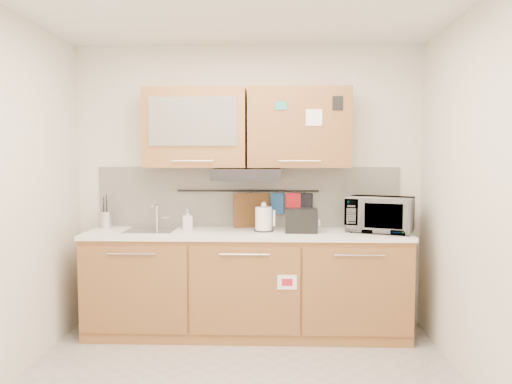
{
  "coord_description": "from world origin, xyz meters",
  "views": [
    {
      "loc": [
        0.23,
        -3.15,
        1.59
      ],
      "look_at": [
        0.09,
        1.05,
        1.28
      ],
      "focal_mm": 35.0,
      "sensor_mm": 36.0,
      "label": 1
    }
  ],
  "objects": [
    {
      "name": "backsplash",
      "position": [
        0.0,
        1.49,
        1.2
      ],
      "size": [
        2.8,
        0.02,
        0.56
      ],
      "primitive_type": "cube",
      "color": "silver",
      "rests_on": "countertop"
    },
    {
      "name": "countertop",
      "position": [
        0.0,
        1.19,
        0.9
      ],
      "size": [
        2.82,
        0.62,
        0.04
      ],
      "primitive_type": "cube",
      "color": "white",
      "rests_on": "base_cabinet"
    },
    {
      "name": "upper_cabinets",
      "position": [
        -0.0,
        1.32,
        1.83
      ],
      "size": [
        1.82,
        0.37,
        0.7
      ],
      "color": "#A76C3B",
      "rests_on": "wall_back"
    },
    {
      "name": "wall_back",
      "position": [
        0.0,
        1.5,
        1.3
      ],
      "size": [
        3.2,
        0.0,
        3.2
      ],
      "primitive_type": "plane",
      "rotation": [
        1.57,
        0.0,
        0.0
      ],
      "color": "silver",
      "rests_on": "ground"
    },
    {
      "name": "utensil_rail",
      "position": [
        0.0,
        1.45,
        1.26
      ],
      "size": [
        1.3,
        0.02,
        0.02
      ],
      "primitive_type": "cylinder",
      "rotation": [
        0.0,
        1.57,
        0.0
      ],
      "color": "black",
      "rests_on": "backsplash"
    },
    {
      "name": "soap_bottle",
      "position": [
        -0.54,
        1.3,
        1.01
      ],
      "size": [
        0.1,
        0.11,
        0.19
      ],
      "primitive_type": "imported",
      "rotation": [
        0.0,
        0.0,
        0.29
      ],
      "color": "#999999",
      "rests_on": "countertop"
    },
    {
      "name": "wall_right",
      "position": [
        1.6,
        0.0,
        1.3
      ],
      "size": [
        0.0,
        3.0,
        3.0
      ],
      "primitive_type": "plane",
      "rotation": [
        1.57,
        0.0,
        -1.57
      ],
      "color": "silver",
      "rests_on": "ground"
    },
    {
      "name": "range_hood",
      "position": [
        0.0,
        1.25,
        1.42
      ],
      "size": [
        0.6,
        0.46,
        0.1
      ],
      "primitive_type": "cube",
      "color": "black",
      "rests_on": "upper_cabinets"
    },
    {
      "name": "utensil_crock",
      "position": [
        -1.3,
        1.35,
        1.0
      ],
      "size": [
        0.14,
        0.14,
        0.31
      ],
      "rotation": [
        0.0,
        0.0,
        -0.14
      ],
      "color": "silver",
      "rests_on": "countertop"
    },
    {
      "name": "dark_pouch",
      "position": [
        0.52,
        1.44,
        1.12
      ],
      "size": [
        0.15,
        0.09,
        0.23
      ],
      "primitive_type": "cube",
      "rotation": [
        0.0,
        0.0,
        -0.36
      ],
      "color": "black",
      "rests_on": "utensil_rail"
    },
    {
      "name": "cutting_board",
      "position": [
        0.03,
        1.44,
        1.04
      ],
      "size": [
        0.33,
        0.09,
        0.41
      ],
      "primitive_type": "cube",
      "rotation": [
        0.0,
        0.0,
        0.2
      ],
      "color": "brown",
      "rests_on": "utensil_rail"
    },
    {
      "name": "toaster",
      "position": [
        0.48,
        1.15,
        1.03
      ],
      "size": [
        0.28,
        0.18,
        0.21
      ],
      "rotation": [
        0.0,
        0.0,
        -0.04
      ],
      "color": "black",
      "rests_on": "countertop"
    },
    {
      "name": "base_cabinet",
      "position": [
        0.0,
        1.19,
        0.41
      ],
      "size": [
        2.8,
        0.64,
        0.88
      ],
      "color": "#A76C3B",
      "rests_on": "floor"
    },
    {
      "name": "oven_mitt",
      "position": [
        0.27,
        1.44,
        1.14
      ],
      "size": [
        0.12,
        0.06,
        0.19
      ],
      "primitive_type": "cube",
      "rotation": [
        0.0,
        0.0,
        -0.26
      ],
      "color": "#204F93",
      "rests_on": "utensil_rail"
    },
    {
      "name": "microwave",
      "position": [
        1.17,
        1.22,
        1.07
      ],
      "size": [
        0.65,
        0.55,
        0.3
      ],
      "primitive_type": "imported",
      "rotation": [
        0.0,
        0.0,
        -0.37
      ],
      "color": "#999999",
      "rests_on": "countertop"
    },
    {
      "name": "kettle",
      "position": [
        0.15,
        1.21,
        1.02
      ],
      "size": [
        0.19,
        0.17,
        0.26
      ],
      "rotation": [
        0.0,
        0.0,
        -0.1
      ],
      "color": "white",
      "rests_on": "countertop"
    },
    {
      "name": "pot_holder",
      "position": [
        0.42,
        1.44,
        1.16
      ],
      "size": [
        0.14,
        0.02,
        0.17
      ],
      "primitive_type": "cube",
      "rotation": [
        0.0,
        0.0,
        0.01
      ],
      "color": "red",
      "rests_on": "utensil_rail"
    },
    {
      "name": "sink",
      "position": [
        -0.85,
        1.21,
        0.92
      ],
      "size": [
        0.42,
        0.4,
        0.26
      ],
      "color": "silver",
      "rests_on": "countertop"
    }
  ]
}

